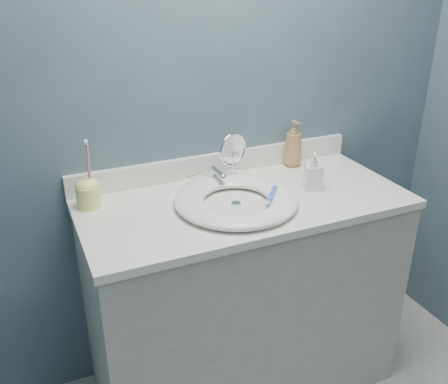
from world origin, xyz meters
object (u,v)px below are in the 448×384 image
makeup_mirror (233,155)px  soap_bottle_amber (293,143)px  soap_bottle_clear (314,171)px  toothbrush_holder (88,192)px

makeup_mirror → soap_bottle_amber: (0.31, 0.05, -0.01)m
soap_bottle_amber → soap_bottle_clear: bearing=-104.8°
makeup_mirror → soap_bottle_clear: (0.26, -0.18, -0.04)m
toothbrush_holder → soap_bottle_clear: bearing=-12.9°
soap_bottle_amber → toothbrush_holder: (-0.87, -0.05, -0.04)m
toothbrush_holder → makeup_mirror: bearing=-0.3°
soap_bottle_clear → soap_bottle_amber: bearing=100.1°
makeup_mirror → toothbrush_holder: (-0.57, 0.00, -0.05)m
soap_bottle_amber → soap_bottle_clear: 0.25m
soap_bottle_amber → soap_bottle_clear: (-0.05, -0.24, -0.03)m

